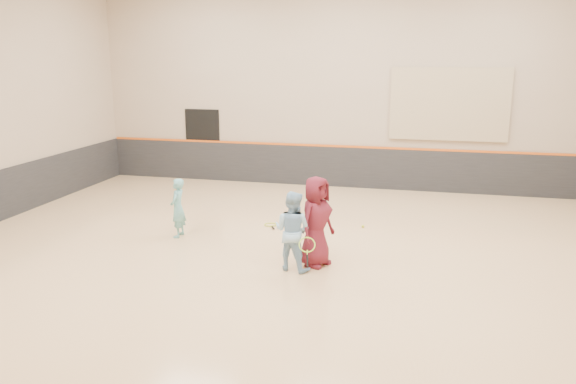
% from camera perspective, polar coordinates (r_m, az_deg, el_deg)
% --- Properties ---
extents(room, '(15.04, 12.04, 6.22)m').
position_cam_1_polar(room, '(10.86, 1.73, -2.34)').
color(room, tan).
rests_on(room, ground).
extents(wainscot_back, '(14.90, 0.04, 1.20)m').
position_cam_1_polar(wainscot_back, '(16.64, 5.95, 2.52)').
color(wainscot_back, '#232326').
rests_on(wainscot_back, floor).
extents(accent_stripe, '(14.90, 0.03, 0.06)m').
position_cam_1_polar(accent_stripe, '(16.52, 6.00, 4.62)').
color(accent_stripe, '#D85914').
rests_on(accent_stripe, wall_back).
extents(acoustic_panel, '(3.20, 0.08, 2.00)m').
position_cam_1_polar(acoustic_panel, '(16.23, 16.06, 8.56)').
color(acoustic_panel, tan).
rests_on(acoustic_panel, wall_back).
extents(doorway, '(1.10, 0.05, 2.20)m').
position_cam_1_polar(doorway, '(17.71, -8.63, 4.76)').
color(doorway, black).
rests_on(doorway, floor).
extents(girl, '(0.33, 0.48, 1.28)m').
position_cam_1_polar(girl, '(12.23, -11.13, -1.60)').
color(girl, '#65ADAF').
rests_on(girl, floor).
extents(instructor, '(0.84, 0.73, 1.47)m').
position_cam_1_polar(instructor, '(10.15, 0.45, -3.96)').
color(instructor, '#96C5E8').
rests_on(instructor, floor).
extents(young_man, '(0.84, 0.98, 1.69)m').
position_cam_1_polar(young_man, '(10.34, 2.89, -2.99)').
color(young_man, maroon).
rests_on(young_man, floor).
extents(held_racket, '(0.46, 0.46, 0.53)m').
position_cam_1_polar(held_racket, '(9.87, 1.95, -5.38)').
color(held_racket, '#ACDE30').
rests_on(held_racket, instructor).
extents(spare_racket, '(0.67, 0.67, 0.06)m').
position_cam_1_polar(spare_racket, '(12.96, -1.78, -3.25)').
color(spare_racket, '#B6D22E').
rests_on(spare_racket, floor).
extents(ball_under_racket, '(0.07, 0.07, 0.07)m').
position_cam_1_polar(ball_under_racket, '(11.27, 0.96, -5.89)').
color(ball_under_racket, '#D0E535').
rests_on(ball_under_racket, floor).
extents(ball_in_hand, '(0.07, 0.07, 0.07)m').
position_cam_1_polar(ball_in_hand, '(10.08, 3.13, -2.12)').
color(ball_in_hand, '#B2C62E').
rests_on(ball_in_hand, young_man).
extents(ball_beside_spare, '(0.07, 0.07, 0.07)m').
position_cam_1_polar(ball_beside_spare, '(12.88, 7.62, -3.47)').
color(ball_beside_spare, '#CED732').
rests_on(ball_beside_spare, floor).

